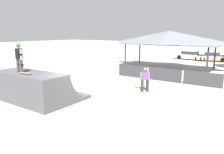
{
  "coord_description": "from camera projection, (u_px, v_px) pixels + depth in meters",
  "views": [
    {
      "loc": [
        8.24,
        -8.52,
        3.99
      ],
      "look_at": [
        -0.18,
        3.65,
        0.95
      ],
      "focal_mm": 35.0,
      "sensor_mm": 36.0,
      "label": 1
    }
  ],
  "objects": [
    {
      "name": "skateboard_on_ground",
      "position": [
        140.0,
        87.0,
        16.02
      ],
      "size": [
        0.83,
        0.33,
        0.09
      ],
      "rotation": [
        0.0,
        0.0,
        0.16
      ],
      "color": "red",
      "rests_on": "ground"
    },
    {
      "name": "parked_car_tan",
      "position": [
        212.0,
        57.0,
        30.63
      ],
      "size": [
        4.42,
        2.37,
        1.27
      ],
      "rotation": [
        0.0,
        0.0,
        0.18
      ],
      "color": "tan",
      "rests_on": "ground"
    },
    {
      "name": "quarter_pipe_ramp",
      "position": [
        35.0,
        88.0,
        12.84
      ],
      "size": [
        4.74,
        3.54,
        1.73
      ],
      "color": "#565459",
      "rests_on": "ground"
    },
    {
      "name": "bystander_walking",
      "position": [
        145.0,
        78.0,
        14.78
      ],
      "size": [
        0.58,
        0.52,
        1.67
      ],
      "rotation": [
        0.0,
        0.0,
        3.85
      ],
      "color": "#2D2D33",
      "rests_on": "ground"
    },
    {
      "name": "pavilion_shelter",
      "position": [
        169.0,
        38.0,
        24.29
      ],
      "size": [
        10.73,
        4.29,
        4.16
      ],
      "color": "#2D2D33",
      "rests_on": "ground"
    },
    {
      "name": "skateboard_on_deck",
      "position": [
        26.0,
        73.0,
        11.97
      ],
      "size": [
        0.85,
        0.31,
        0.09
      ],
      "rotation": [
        0.0,
        0.0,
        0.14
      ],
      "color": "red",
      "rests_on": "quarter_pipe_ramp"
    },
    {
      "name": "ground_plane",
      "position": [
        78.0,
        105.0,
        12.25
      ],
      "size": [
        160.0,
        160.0,
        0.0
      ],
      "primitive_type": "plane",
      "color": "#ADA8A0"
    },
    {
      "name": "skater_on_deck",
      "position": [
        19.0,
        56.0,
        12.24
      ],
      "size": [
        0.72,
        0.28,
        1.67
      ],
      "rotation": [
        0.0,
        0.0,
        -0.14
      ],
      "color": "#4C4C51",
      "rests_on": "quarter_pipe_ramp"
    },
    {
      "name": "parked_car_white",
      "position": [
        190.0,
        56.0,
        32.42
      ],
      "size": [
        4.72,
        2.42,
        1.27
      ],
      "rotation": [
        0.0,
        0.0,
        -0.15
      ],
      "color": "silver",
      "rests_on": "ground"
    },
    {
      "name": "barrier_fence",
      "position": [
        164.0,
        75.0,
        18.11
      ],
      "size": [
        8.87,
        0.12,
        1.05
      ],
      "color": "#3D3D42",
      "rests_on": "ground"
    }
  ]
}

